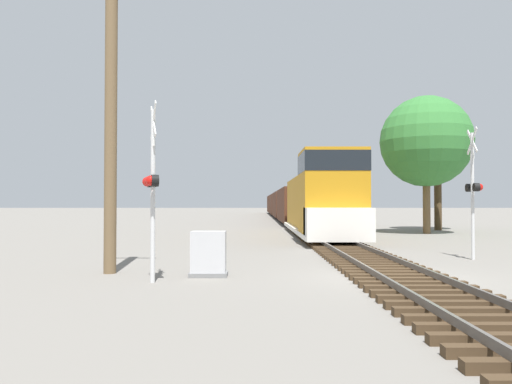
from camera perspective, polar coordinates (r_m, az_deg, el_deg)
name	(u,v)px	position (r m, az deg, el deg)	size (l,w,h in m)	color
ground_plane	(398,278)	(14.18, 15.87, -9.49)	(400.00, 400.00, 0.00)	slate
rail_track_bed	(398,273)	(14.16, 15.87, -8.95)	(2.60, 160.00, 0.31)	#42301E
freight_train	(289,204)	(61.83, 3.75, -1.43)	(3.09, 82.86, 4.64)	#B77A14
crossing_signal_near	(154,183)	(13.08, -11.57, 0.97)	(0.59, 1.00, 4.61)	silver
crossing_signal_far	(476,188)	(19.60, 23.83, 0.38)	(0.36, 1.01, 4.75)	silver
relay_cabinet	(211,254)	(14.02, -5.19, -7.09)	(1.05, 0.68, 1.25)	slate
utility_pole	(113,121)	(15.29, -16.01, 7.83)	(1.80, 0.36, 8.72)	brown
tree_far_right	(429,142)	(35.31, 19.12, 5.47)	(6.06, 6.06, 9.19)	brown
tree_mid_background	(440,140)	(40.27, 20.28, 5.58)	(4.77, 4.77, 9.24)	#473521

